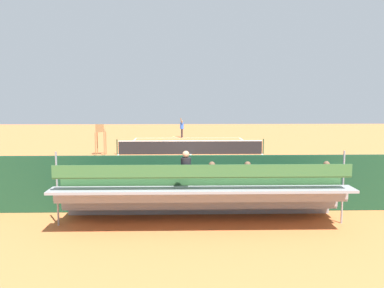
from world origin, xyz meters
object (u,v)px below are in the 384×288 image
tennis_player (182,127)px  tennis_ball_near (161,139)px  equipment_bag (205,202)px  bleacher_stand (204,194)px  umpire_chair (100,136)px  tennis_net (191,147)px  tennis_racket (174,137)px  courtside_bench (253,190)px

tennis_player → tennis_ball_near: (2.01, 1.51, -0.98)m
equipment_bag → tennis_player: 24.88m
bleacher_stand → tennis_ball_near: (2.71, -25.27, -0.90)m
umpire_chair → equipment_bag: bearing=116.0°
umpire_chair → tennis_ball_near: (-3.59, -10.12, -1.28)m
tennis_net → tennis_racket: tennis_net is taller
tennis_net → tennis_ball_near: bearing=-75.3°
tennis_net → tennis_ball_near: (2.61, -9.95, -0.47)m
umpire_chair → tennis_racket: umpire_chair is taller
equipment_bag → tennis_player: size_ratio=0.47×
courtside_bench → tennis_player: size_ratio=0.93×
courtside_bench → tennis_ball_near: (4.65, -23.22, -0.53)m
bleacher_stand → courtside_bench: bearing=-133.4°
tennis_player → courtside_bench: bearing=96.1°
courtside_bench → tennis_racket: 25.74m
courtside_bench → umpire_chair: bearing=-57.8°
tennis_net → equipment_bag: tennis_net is taller
bleacher_stand → umpire_chair: bearing=-67.4°
tennis_player → tennis_ball_near: bearing=36.9°
tennis_net → courtside_bench: tennis_net is taller
tennis_net → tennis_player: 11.48m
equipment_bag → tennis_racket: (1.65, -25.63, -0.16)m
umpire_chair → courtside_bench: (-8.25, 13.10, -0.76)m
courtside_bench → tennis_player: bearing=-83.9°
tennis_player → bleacher_stand: bearing=91.5°
equipment_bag → bleacher_stand: bearing=85.8°
bleacher_stand → umpire_chair: size_ratio=4.23×
courtside_bench → tennis_ball_near: size_ratio=27.27×
tennis_player → tennis_racket: (0.81, -0.77, -1.00)m
umpire_chair → tennis_net: bearing=-178.4°
tennis_racket → tennis_ball_near: (1.20, 2.28, 0.02)m
tennis_player → tennis_net: bearing=93.0°
tennis_ball_near → umpire_chair: bearing=70.5°
tennis_net → courtside_bench: 13.43m
tennis_net → tennis_ball_near: size_ratio=156.06×
tennis_net → tennis_player: size_ratio=5.35×
tennis_ball_near → courtside_bench: bearing=101.3°
tennis_racket → tennis_net: bearing=96.5°
courtside_bench → bleacher_stand: bearing=46.6°
tennis_net → umpire_chair: umpire_chair is taller
courtside_bench → tennis_player: tennis_player is taller
tennis_net → courtside_bench: bearing=98.8°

